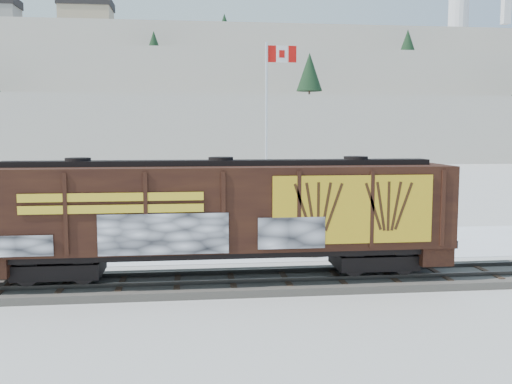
{
  "coord_description": "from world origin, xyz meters",
  "views": [
    {
      "loc": [
        -1.52,
        -20.76,
        5.73
      ],
      "look_at": [
        1.28,
        3.0,
        3.19
      ],
      "focal_mm": 40.0,
      "sensor_mm": 36.0,
      "label": 1
    }
  ],
  "objects": [
    {
      "name": "ground",
      "position": [
        0.0,
        0.0,
        0.0
      ],
      "size": [
        500.0,
        500.0,
        0.0
      ],
      "primitive_type": "plane",
      "color": "white",
      "rests_on": "ground"
    },
    {
      "name": "rail_track",
      "position": [
        0.0,
        0.0,
        0.15
      ],
      "size": [
        50.0,
        3.4,
        0.43
      ],
      "color": "#59544C",
      "rests_on": "ground"
    },
    {
      "name": "parking_strip",
      "position": [
        0.0,
        7.5,
        0.01
      ],
      "size": [
        40.0,
        8.0,
        0.03
      ],
      "primitive_type": "cube",
      "color": "white",
      "rests_on": "ground"
    },
    {
      "name": "hillside",
      "position": [
        -0.05,
        139.79,
        14.37
      ],
      "size": [
        360.0,
        110.0,
        93.0
      ],
      "color": "white",
      "rests_on": "ground"
    },
    {
      "name": "hopper_railcar",
      "position": [
        -0.37,
        -0.01,
        2.81
      ],
      "size": [
        16.87,
        3.06,
        4.27
      ],
      "color": "black",
      "rests_on": "rail_track"
    },
    {
      "name": "flagpole",
      "position": [
        3.32,
        14.01,
        4.08
      ],
      "size": [
        2.3,
        0.9,
        11.11
      ],
      "color": "silver",
      "rests_on": "ground"
    },
    {
      "name": "car_silver",
      "position": [
        -0.82,
        6.9,
        0.77
      ],
      "size": [
        4.65,
        3.06,
        1.47
      ],
      "primitive_type": "imported",
      "rotation": [
        0.0,
        0.0,
        1.9
      ],
      "color": "#A4A6AB",
      "rests_on": "parking_strip"
    },
    {
      "name": "car_white",
      "position": [
        5.51,
        6.23,
        0.87
      ],
      "size": [
        5.31,
        2.64,
        1.67
      ],
      "primitive_type": "imported",
      "rotation": [
        0.0,
        0.0,
        1.39
      ],
      "color": "silver",
      "rests_on": "parking_strip"
    },
    {
      "name": "car_dark",
      "position": [
        5.31,
        5.57,
        0.73
      ],
      "size": [
        5.17,
        3.33,
        1.39
      ],
      "primitive_type": "imported",
      "rotation": [
        0.0,
        0.0,
        1.88
      ],
      "color": "black",
      "rests_on": "parking_strip"
    }
  ]
}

